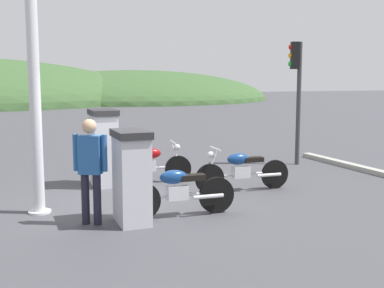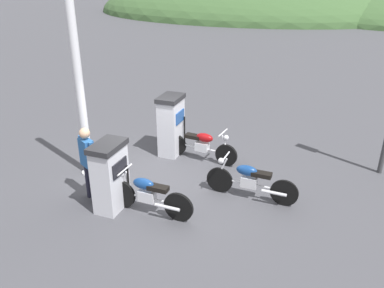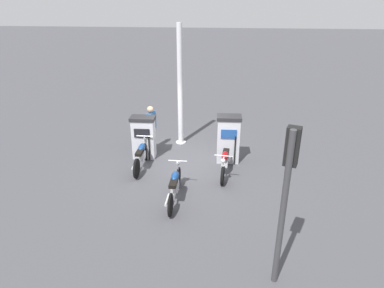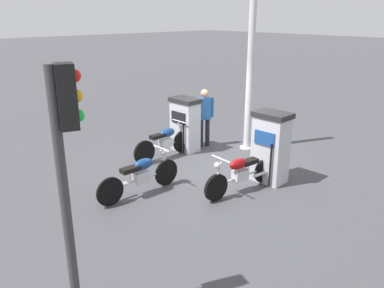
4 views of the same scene
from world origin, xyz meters
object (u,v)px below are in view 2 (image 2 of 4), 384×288
at_px(fuel_pump_far, 171,125).
at_px(attendant_person, 88,159).
at_px(fuel_pump_near, 110,176).
at_px(motorcycle_near_pump, 148,194).
at_px(motorcycle_extra, 250,180).
at_px(motorcycle_far_pump, 202,145).
at_px(canopy_support_pole, 80,90).

bearing_deg(fuel_pump_far, attendant_person, -102.73).
bearing_deg(fuel_pump_near, motorcycle_near_pump, 7.26).
bearing_deg(motorcycle_extra, fuel_pump_far, 151.04).
height_order(fuel_pump_far, motorcycle_near_pump, fuel_pump_far).
bearing_deg(motorcycle_near_pump, motorcycle_far_pump, 87.84).
height_order(motorcycle_extra, attendant_person, attendant_person).
distance_m(fuel_pump_far, attendant_person, 2.95).
bearing_deg(motorcycle_extra, motorcycle_near_pump, -141.93).
bearing_deg(canopy_support_pole, motorcycle_extra, 5.74).
relative_size(motorcycle_near_pump, motorcycle_extra, 0.94).
xyz_separation_m(motorcycle_near_pump, canopy_support_pole, (-2.27, 1.02, 1.74)).
relative_size(motorcycle_far_pump, motorcycle_extra, 1.00).
height_order(fuel_pump_near, motorcycle_far_pump, fuel_pump_near).
distance_m(motorcycle_near_pump, motorcycle_extra, 2.31).
bearing_deg(canopy_support_pole, motorcycle_near_pump, -24.07).
bearing_deg(motorcycle_far_pump, fuel_pump_far, 175.25).
distance_m(fuel_pump_near, motorcycle_near_pump, 0.90).
xyz_separation_m(motorcycle_near_pump, motorcycle_far_pump, (0.11, 2.82, -0.02)).
height_order(fuel_pump_near, motorcycle_extra, fuel_pump_near).
relative_size(fuel_pump_far, motorcycle_extra, 0.80).
bearing_deg(motorcycle_far_pump, motorcycle_near_pump, -92.16).
distance_m(fuel_pump_near, motorcycle_extra, 3.08).
relative_size(fuel_pump_far, motorcycle_far_pump, 0.80).
bearing_deg(fuel_pump_near, motorcycle_extra, 30.02).
xyz_separation_m(motorcycle_far_pump, motorcycle_extra, (1.72, -1.39, 0.03)).
xyz_separation_m(motorcycle_extra, attendant_person, (-3.30, -1.40, 0.53)).
distance_m(motorcycle_extra, canopy_support_pole, 4.46).
bearing_deg(fuel_pump_far, fuel_pump_near, -90.00).
height_order(motorcycle_near_pump, attendant_person, attendant_person).
xyz_separation_m(fuel_pump_far, motorcycle_near_pump, (0.83, -2.89, -0.39)).
relative_size(fuel_pump_far, attendant_person, 0.98).
relative_size(motorcycle_near_pump, canopy_support_pole, 0.44).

